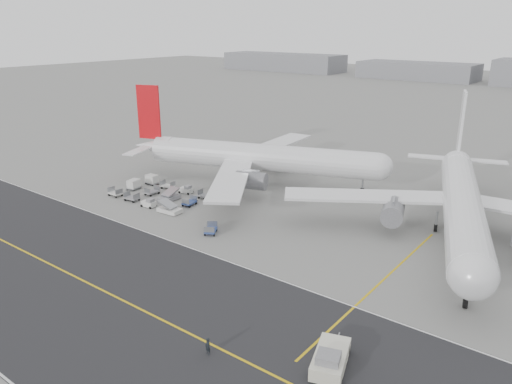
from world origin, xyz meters
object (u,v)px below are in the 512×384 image
Objects in this scene: airliner_b at (462,201)px; airliner_a at (255,157)px; pushback_tug at (330,359)px; ground_crew_a at (208,346)px.

airliner_a is at bearing 158.14° from airliner_b.
ground_crew_a is at bearing -170.40° from pushback_tug.
airliner_b is 41.14m from pushback_tug.
airliner_a is at bearing 132.54° from ground_crew_a.
ground_crew_a is (-10.85, -5.76, -0.03)m from pushback_tug.
airliner_a is 6.55× the size of pushback_tug.
airliner_b is at bearing 86.39° from ground_crew_a.
airliner_a is 42.86m from airliner_b.
ground_crew_a is at bearing -121.71° from airliner_b.
airliner_b is (42.79, -2.54, 0.07)m from airliner_a.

